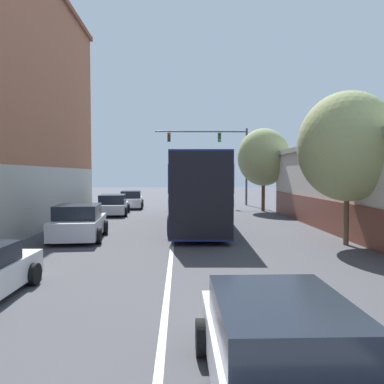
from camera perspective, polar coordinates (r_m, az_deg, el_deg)
The scene contains 9 objects.
lane_center_line at distance 19.01m, azimuth -2.78°, elevation -5.79°, with size 0.14×49.74×0.01m.
bus at distance 20.18m, azimuth 1.07°, elevation 0.72°, with size 3.18×11.89×3.78m.
hatchback_foreground at distance 5.10m, azimuth 14.02°, elevation -23.17°, with size 2.07×4.35×1.25m.
parked_car_left_near at distance 26.58m, azimuth -11.94°, elevation -1.96°, with size 2.35×4.46×1.41m.
parked_car_left_mid at distance 16.93m, azimuth -16.89°, elevation -4.52°, with size 2.43×4.14×1.52m.
parked_car_left_distant at distance 31.52m, azimuth -9.25°, elevation -1.19°, with size 2.21×4.30×1.45m.
traffic_signal_gantry at distance 33.93m, azimuth 4.33°, elevation 6.44°, with size 8.32×0.36×6.94m.
street_tree_near at distance 16.07m, azimuth 22.64°, elevation 6.41°, with size 3.93×3.54×6.08m.
street_tree_far at distance 28.98m, azimuth 10.85°, elevation 5.22°, with size 3.95×3.55×6.28m.
Camera 1 is at (0.30, 0.07, 2.82)m, focal length 35.00 mm.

